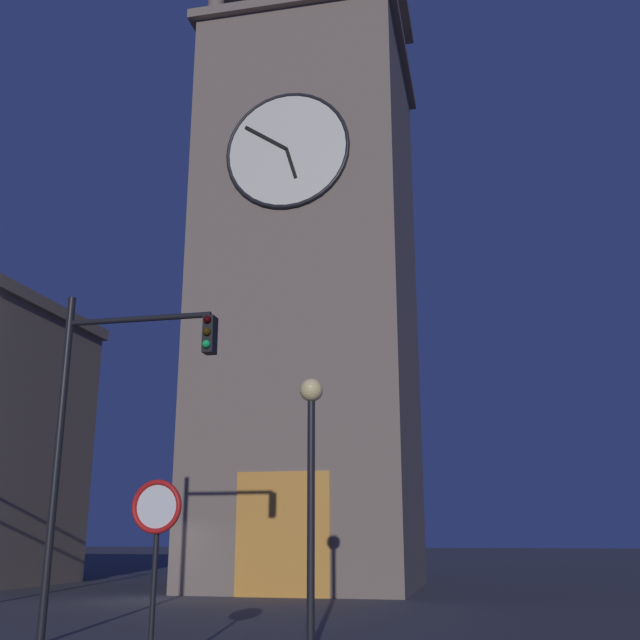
% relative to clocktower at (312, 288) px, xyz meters
% --- Properties ---
extents(ground_plane, '(200.00, 200.00, 0.00)m').
position_rel_clocktower_xyz_m(ground_plane, '(3.86, 5.91, -11.84)').
color(ground_plane, '#424247').
extents(clocktower, '(8.55, 9.00, 28.66)m').
position_rel_clocktower_xyz_m(clocktower, '(0.00, 0.00, 0.00)').
color(clocktower, '#75665B').
rests_on(clocktower, ground_plane).
extents(traffic_signal_far, '(3.28, 0.41, 6.73)m').
position_rel_clocktower_xyz_m(traffic_signal_far, '(0.65, 15.53, -7.49)').
color(traffic_signal_far, black).
rests_on(traffic_signal_far, ground_plane).
extents(street_lamp, '(0.44, 0.44, 4.80)m').
position_rel_clocktower_xyz_m(street_lamp, '(-3.57, 15.49, -8.46)').
color(street_lamp, black).
rests_on(street_lamp, ground_plane).
extents(no_horn_sign, '(0.78, 0.14, 2.74)m').
position_rel_clocktower_xyz_m(no_horn_sign, '(-1.97, 18.58, -9.70)').
color(no_horn_sign, black).
rests_on(no_horn_sign, ground_plane).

